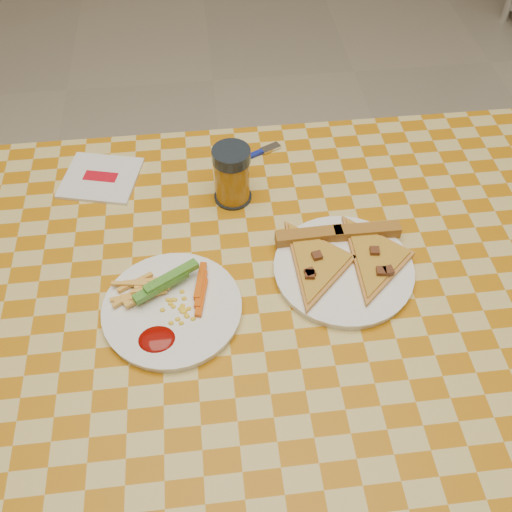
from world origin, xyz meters
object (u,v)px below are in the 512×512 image
object	(u,v)px
plate_left	(172,310)
drink_glass	(232,175)
plate_right	(343,270)
table	(257,320)

from	to	relation	value
plate_left	drink_glass	distance (m)	0.28
plate_left	plate_right	size ratio (longest dim) A/B	0.95
drink_glass	plate_right	bearing A→B (deg)	-49.83
table	plate_right	xyz separation A→B (m)	(0.15, 0.03, 0.08)
table	plate_right	distance (m)	0.17
table	plate_left	size ratio (longest dim) A/B	5.87
plate_right	table	bearing A→B (deg)	-168.17
table	drink_glass	bearing A→B (deg)	94.61
table	plate_left	distance (m)	0.16
plate_right	plate_left	bearing A→B (deg)	-170.51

